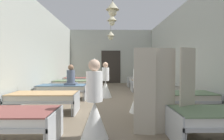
{
  "coord_description": "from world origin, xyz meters",
  "views": [
    {
      "loc": [
        -0.09,
        -6.75,
        1.37
      ],
      "look_at": [
        0.0,
        -0.18,
        1.16
      ],
      "focal_mm": 27.42,
      "sensor_mm": 36.0,
      "label": 1
    }
  ],
  "objects_px": {
    "nurse_near_aisle": "(106,85)",
    "patient_seated_primary": "(137,73)",
    "privacy_screen": "(166,91)",
    "bed_right_row_1": "(181,97)",
    "bed_left_row_3": "(73,83)",
    "bed_left_row_2": "(62,88)",
    "bed_right_row_2": "(161,88)",
    "patient_seated_secondary": "(71,77)",
    "nurse_far_aisle": "(138,94)",
    "bed_left_row_0": "(2,119)",
    "bed_right_row_4": "(143,80)",
    "bed_left_row_4": "(79,80)",
    "bed_left_row_1": "(44,97)",
    "bed_right_row_3": "(150,83)",
    "nurse_mid_aisle": "(94,110)"
  },
  "relations": [
    {
      "from": "nurse_near_aisle",
      "to": "patient_seated_primary",
      "type": "xyz_separation_m",
      "value": [
        1.87,
        3.39,
        0.34
      ]
    },
    {
      "from": "privacy_screen",
      "to": "nurse_near_aisle",
      "type": "bearing_deg",
      "value": 97.85
    },
    {
      "from": "bed_right_row_1",
      "to": "bed_left_row_3",
      "type": "xyz_separation_m",
      "value": [
        -3.92,
        3.8,
        0.0
      ]
    },
    {
      "from": "bed_left_row_2",
      "to": "bed_right_row_2",
      "type": "xyz_separation_m",
      "value": [
        3.92,
        0.0,
        0.0
      ]
    },
    {
      "from": "patient_seated_secondary",
      "to": "privacy_screen",
      "type": "bearing_deg",
      "value": -52.26
    },
    {
      "from": "bed_right_row_2",
      "to": "nurse_far_aisle",
      "type": "bearing_deg",
      "value": -122.92
    },
    {
      "from": "bed_right_row_2",
      "to": "nurse_far_aisle",
      "type": "height_order",
      "value": "nurse_far_aisle"
    },
    {
      "from": "bed_left_row_0",
      "to": "bed_left_row_2",
      "type": "distance_m",
      "value": 3.8
    },
    {
      "from": "privacy_screen",
      "to": "patient_seated_secondary",
      "type": "bearing_deg",
      "value": 117.01
    },
    {
      "from": "bed_left_row_3",
      "to": "bed_right_row_4",
      "type": "relative_size",
      "value": 1.0
    },
    {
      "from": "bed_left_row_4",
      "to": "bed_left_row_2",
      "type": "bearing_deg",
      "value": -90.0
    },
    {
      "from": "bed_left_row_1",
      "to": "bed_left_row_3",
      "type": "height_order",
      "value": "same"
    },
    {
      "from": "bed_left_row_4",
      "to": "nurse_near_aisle",
      "type": "bearing_deg",
      "value": -63.79
    },
    {
      "from": "nurse_near_aisle",
      "to": "patient_seated_secondary",
      "type": "height_order",
      "value": "nurse_near_aisle"
    },
    {
      "from": "bed_right_row_1",
      "to": "bed_right_row_4",
      "type": "bearing_deg",
      "value": 90.0
    },
    {
      "from": "bed_left_row_2",
      "to": "bed_right_row_3",
      "type": "relative_size",
      "value": 1.0
    },
    {
      "from": "bed_left_row_0",
      "to": "bed_right_row_2",
      "type": "height_order",
      "value": "same"
    },
    {
      "from": "nurse_mid_aisle",
      "to": "bed_right_row_4",
      "type": "bearing_deg",
      "value": 164.09
    },
    {
      "from": "bed_right_row_2",
      "to": "nurse_far_aisle",
      "type": "distance_m",
      "value": 2.26
    },
    {
      "from": "bed_left_row_2",
      "to": "patient_seated_primary",
      "type": "bearing_deg",
      "value": 46.33
    },
    {
      "from": "bed_right_row_2",
      "to": "patient_seated_secondary",
      "type": "xyz_separation_m",
      "value": [
        -3.57,
        -0.05,
        0.43
      ]
    },
    {
      "from": "bed_right_row_2",
      "to": "patient_seated_primary",
      "type": "relative_size",
      "value": 2.37
    },
    {
      "from": "bed_right_row_3",
      "to": "nurse_far_aisle",
      "type": "bearing_deg",
      "value": -107.92
    },
    {
      "from": "bed_right_row_4",
      "to": "patient_seated_primary",
      "type": "relative_size",
      "value": 2.37
    },
    {
      "from": "bed_right_row_4",
      "to": "privacy_screen",
      "type": "xyz_separation_m",
      "value": [
        -0.95,
        -7.23,
        0.41
      ]
    },
    {
      "from": "bed_right_row_3",
      "to": "patient_seated_secondary",
      "type": "bearing_deg",
      "value": -151.37
    },
    {
      "from": "bed_left_row_0",
      "to": "nurse_far_aisle",
      "type": "xyz_separation_m",
      "value": [
        2.69,
        1.9,
        0.09
      ]
    },
    {
      "from": "bed_left_row_3",
      "to": "nurse_far_aisle",
      "type": "bearing_deg",
      "value": -54.64
    },
    {
      "from": "nurse_near_aisle",
      "to": "bed_right_row_2",
      "type": "bearing_deg",
      "value": 6.15
    },
    {
      "from": "bed_left_row_0",
      "to": "bed_left_row_2",
      "type": "relative_size",
      "value": 1.0
    },
    {
      "from": "bed_left_row_0",
      "to": "bed_right_row_4",
      "type": "height_order",
      "value": "same"
    },
    {
      "from": "bed_left_row_1",
      "to": "bed_left_row_2",
      "type": "relative_size",
      "value": 1.0
    },
    {
      "from": "bed_left_row_1",
      "to": "bed_right_row_2",
      "type": "distance_m",
      "value": 4.36
    },
    {
      "from": "bed_right_row_2",
      "to": "nurse_mid_aisle",
      "type": "distance_m",
      "value": 4.31
    },
    {
      "from": "bed_left_row_0",
      "to": "patient_seated_primary",
      "type": "distance_m",
      "value": 8.35
    },
    {
      "from": "bed_right_row_3",
      "to": "nurse_near_aisle",
      "type": "relative_size",
      "value": 1.28
    },
    {
      "from": "bed_left_row_1",
      "to": "privacy_screen",
      "type": "xyz_separation_m",
      "value": [
        2.97,
        -1.53,
        0.41
      ]
    },
    {
      "from": "bed_right_row_2",
      "to": "bed_right_row_4",
      "type": "distance_m",
      "value": 3.8
    },
    {
      "from": "bed_right_row_2",
      "to": "privacy_screen",
      "type": "distance_m",
      "value": 3.59
    },
    {
      "from": "bed_left_row_0",
      "to": "bed_left_row_2",
      "type": "height_order",
      "value": "same"
    },
    {
      "from": "bed_left_row_2",
      "to": "nurse_near_aisle",
      "type": "xyz_separation_m",
      "value": [
        1.7,
        0.35,
        0.09
      ]
    },
    {
      "from": "bed_left_row_0",
      "to": "bed_left_row_2",
      "type": "bearing_deg",
      "value": 90.0
    },
    {
      "from": "bed_right_row_3",
      "to": "bed_left_row_4",
      "type": "xyz_separation_m",
      "value": [
        -3.92,
        1.9,
        0.0
      ]
    },
    {
      "from": "bed_right_row_4",
      "to": "nurse_far_aisle",
      "type": "xyz_separation_m",
      "value": [
        -1.23,
        -5.7,
        0.09
      ]
    },
    {
      "from": "bed_left_row_0",
      "to": "nurse_far_aisle",
      "type": "height_order",
      "value": "nurse_far_aisle"
    },
    {
      "from": "bed_left_row_2",
      "to": "patient_seated_secondary",
      "type": "relative_size",
      "value": 2.37
    },
    {
      "from": "patient_seated_primary",
      "to": "privacy_screen",
      "type": "bearing_deg",
      "value": -94.78
    },
    {
      "from": "bed_left_row_0",
      "to": "bed_left_row_2",
      "type": "xyz_separation_m",
      "value": [
        0.0,
        3.8,
        0.0
      ]
    },
    {
      "from": "bed_left_row_4",
      "to": "bed_right_row_2",
      "type": "bearing_deg",
      "value": -44.11
    },
    {
      "from": "bed_right_row_3",
      "to": "bed_left_row_4",
      "type": "distance_m",
      "value": 4.36
    }
  ]
}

